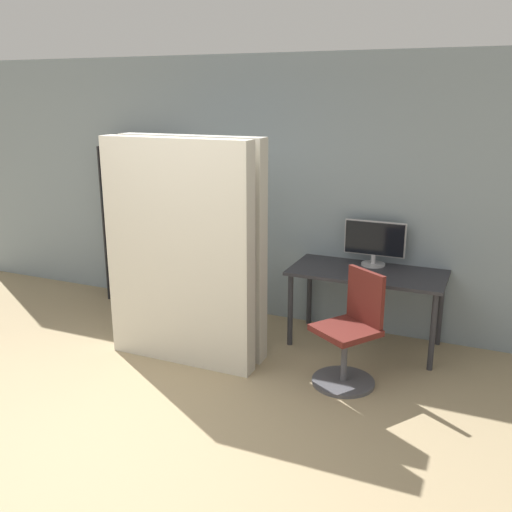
% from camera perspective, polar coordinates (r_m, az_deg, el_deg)
% --- Properties ---
extents(ground_plane, '(16.00, 16.00, 0.00)m').
position_cam_1_polar(ground_plane, '(4.13, -16.90, -19.03)').
color(ground_plane, '#9E8966').
extents(wall_back, '(8.00, 0.06, 2.70)m').
position_cam_1_polar(wall_back, '(5.96, 0.23, 6.58)').
color(wall_back, gray).
rests_on(wall_back, ground).
extents(desk, '(1.42, 0.69, 0.74)m').
position_cam_1_polar(desk, '(5.40, 11.04, -2.38)').
color(desk, '#2D2D33').
rests_on(desk, ground).
extents(monitor, '(0.58, 0.23, 0.43)m').
position_cam_1_polar(monitor, '(5.52, 11.76, 1.43)').
color(monitor, '#B7B7BC').
rests_on(monitor, desk).
extents(office_chair, '(0.61, 0.61, 0.95)m').
position_cam_1_polar(office_chair, '(4.77, 9.39, -8.14)').
color(office_chair, '#4C4C51').
rests_on(office_chair, ground).
extents(bookshelf, '(0.88, 0.31, 1.77)m').
position_cam_1_polar(bookshelf, '(6.62, -11.88, 2.95)').
color(bookshelf, black).
rests_on(bookshelf, ground).
extents(mattress_near, '(1.37, 0.18, 1.98)m').
position_cam_1_polar(mattress_near, '(4.93, -7.74, 0.14)').
color(mattress_near, beige).
rests_on(mattress_near, ground).
extents(mattress_far, '(1.37, 0.18, 1.98)m').
position_cam_1_polar(mattress_far, '(5.15, -6.21, 0.88)').
color(mattress_far, beige).
rests_on(mattress_far, ground).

